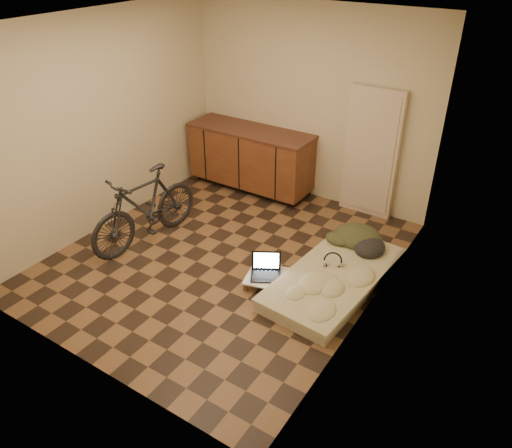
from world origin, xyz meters
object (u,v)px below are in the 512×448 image
Objects in this scene: futon at (334,278)px; laptop at (266,270)px; bicycle at (145,204)px; lap_desk at (277,278)px.

laptop is (-0.64, -0.37, 0.08)m from futon.
bicycle is 2.11× the size of lap_desk.
bicycle is 3.80× the size of laptop.
bicycle reaches higher than laptop.
bicycle is 1.70m from laptop.
futon is (2.30, 0.45, -0.44)m from bicycle.
lap_desk is at bearing 9.64° from bicycle.
laptop is at bearing 170.95° from lap_desk.
lap_desk is at bearing -23.83° from laptop.
lap_desk is (1.80, 0.09, -0.42)m from bicycle.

